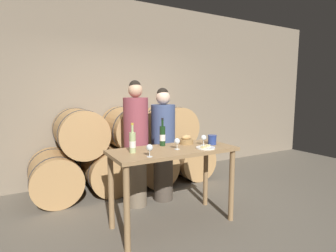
{
  "coord_description": "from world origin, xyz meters",
  "views": [
    {
      "loc": [
        -1.49,
        -2.57,
        1.57
      ],
      "look_at": [
        0.0,
        0.13,
        1.17
      ],
      "focal_mm": 28.0,
      "sensor_mm": 36.0,
      "label": 1
    }
  ],
  "objects_px": {
    "wine_bottle_red": "(162,136)",
    "wine_glass_far_left": "(150,148)",
    "person_left": "(136,143)",
    "person_right": "(163,144)",
    "wine_bottle_white": "(133,142)",
    "cheese_plate": "(206,148)",
    "wine_glass_center": "(204,138)",
    "tasting_table": "(173,161)",
    "blue_crock": "(212,139)",
    "bread_basket": "(186,140)",
    "wine_glass_left": "(177,142)"
  },
  "relations": [
    {
      "from": "wine_bottle_red",
      "to": "wine_glass_far_left",
      "type": "relative_size",
      "value": 2.64
    },
    {
      "from": "person_left",
      "to": "person_right",
      "type": "distance_m",
      "value": 0.42
    },
    {
      "from": "wine_bottle_white",
      "to": "person_left",
      "type": "bearing_deg",
      "value": 65.2
    },
    {
      "from": "wine_bottle_white",
      "to": "wine_glass_far_left",
      "type": "xyz_separation_m",
      "value": [
        0.08,
        -0.25,
        -0.02
      ]
    },
    {
      "from": "cheese_plate",
      "to": "person_right",
      "type": "bearing_deg",
      "value": 96.02
    },
    {
      "from": "wine_bottle_white",
      "to": "wine_glass_center",
      "type": "distance_m",
      "value": 0.91
    },
    {
      "from": "person_right",
      "to": "wine_glass_center",
      "type": "xyz_separation_m",
      "value": [
        0.18,
        -0.72,
        0.18
      ]
    },
    {
      "from": "tasting_table",
      "to": "blue_crock",
      "type": "xyz_separation_m",
      "value": [
        0.54,
        -0.03,
        0.21
      ]
    },
    {
      "from": "blue_crock",
      "to": "cheese_plate",
      "type": "xyz_separation_m",
      "value": [
        -0.21,
        -0.15,
        -0.06
      ]
    },
    {
      "from": "tasting_table",
      "to": "blue_crock",
      "type": "bearing_deg",
      "value": -2.73
    },
    {
      "from": "tasting_table",
      "to": "wine_glass_far_left",
      "type": "height_order",
      "value": "wine_glass_far_left"
    },
    {
      "from": "person_right",
      "to": "wine_glass_center",
      "type": "height_order",
      "value": "person_right"
    },
    {
      "from": "blue_crock",
      "to": "tasting_table",
      "type": "bearing_deg",
      "value": 177.27
    },
    {
      "from": "bread_basket",
      "to": "cheese_plate",
      "type": "bearing_deg",
      "value": -81.41
    },
    {
      "from": "person_left",
      "to": "person_right",
      "type": "height_order",
      "value": "person_left"
    },
    {
      "from": "wine_bottle_white",
      "to": "wine_glass_left",
      "type": "relative_size",
      "value": 2.51
    },
    {
      "from": "person_left",
      "to": "wine_glass_center",
      "type": "height_order",
      "value": "person_left"
    },
    {
      "from": "tasting_table",
      "to": "wine_bottle_red",
      "type": "xyz_separation_m",
      "value": [
        -0.03,
        0.21,
        0.27
      ]
    },
    {
      "from": "wine_bottle_white",
      "to": "cheese_plate",
      "type": "bearing_deg",
      "value": -13.91
    },
    {
      "from": "tasting_table",
      "to": "person_right",
      "type": "distance_m",
      "value": 0.75
    },
    {
      "from": "tasting_table",
      "to": "wine_glass_far_left",
      "type": "bearing_deg",
      "value": -151.39
    },
    {
      "from": "blue_crock",
      "to": "cheese_plate",
      "type": "bearing_deg",
      "value": -145.35
    },
    {
      "from": "person_left",
      "to": "wine_bottle_red",
      "type": "height_order",
      "value": "person_left"
    },
    {
      "from": "wine_glass_far_left",
      "to": "wine_glass_left",
      "type": "height_order",
      "value": "same"
    },
    {
      "from": "tasting_table",
      "to": "cheese_plate",
      "type": "bearing_deg",
      "value": -27.16
    },
    {
      "from": "bread_basket",
      "to": "wine_glass_center",
      "type": "bearing_deg",
      "value": -51.21
    },
    {
      "from": "blue_crock",
      "to": "wine_glass_far_left",
      "type": "height_order",
      "value": "wine_glass_far_left"
    },
    {
      "from": "wine_bottle_white",
      "to": "wine_glass_far_left",
      "type": "relative_size",
      "value": 2.51
    },
    {
      "from": "person_left",
      "to": "bread_basket",
      "type": "xyz_separation_m",
      "value": [
        0.46,
        -0.55,
        0.08
      ]
    },
    {
      "from": "wine_bottle_white",
      "to": "wine_glass_left",
      "type": "xyz_separation_m",
      "value": [
        0.51,
        -0.08,
        -0.02
      ]
    },
    {
      "from": "tasting_table",
      "to": "wine_bottle_red",
      "type": "distance_m",
      "value": 0.35
    },
    {
      "from": "wine_glass_far_left",
      "to": "bread_basket",
      "type": "bearing_deg",
      "value": 29.28
    },
    {
      "from": "tasting_table",
      "to": "wine_glass_center",
      "type": "relative_size",
      "value": 11.34
    },
    {
      "from": "person_right",
      "to": "wine_bottle_red",
      "type": "relative_size",
      "value": 4.8
    },
    {
      "from": "bread_basket",
      "to": "cheese_plate",
      "type": "relative_size",
      "value": 0.8
    },
    {
      "from": "wine_glass_left",
      "to": "wine_glass_far_left",
      "type": "bearing_deg",
      "value": -158.32
    },
    {
      "from": "tasting_table",
      "to": "blue_crock",
      "type": "relative_size",
      "value": 12.36
    },
    {
      "from": "wine_bottle_white",
      "to": "bread_basket",
      "type": "height_order",
      "value": "wine_bottle_white"
    },
    {
      "from": "person_left",
      "to": "wine_glass_center",
      "type": "bearing_deg",
      "value": -50.25
    },
    {
      "from": "person_right",
      "to": "wine_glass_center",
      "type": "distance_m",
      "value": 0.77
    },
    {
      "from": "person_right",
      "to": "bread_basket",
      "type": "height_order",
      "value": "person_right"
    },
    {
      "from": "blue_crock",
      "to": "bread_basket",
      "type": "distance_m",
      "value": 0.32
    },
    {
      "from": "tasting_table",
      "to": "wine_glass_left",
      "type": "relative_size",
      "value": 11.34
    },
    {
      "from": "person_left",
      "to": "bread_basket",
      "type": "relative_size",
      "value": 9.72
    },
    {
      "from": "wine_glass_far_left",
      "to": "cheese_plate",
      "type": "bearing_deg",
      "value": 3.83
    },
    {
      "from": "wine_bottle_white",
      "to": "blue_crock",
      "type": "height_order",
      "value": "wine_bottle_white"
    },
    {
      "from": "wine_bottle_white",
      "to": "blue_crock",
      "type": "bearing_deg",
      "value": -3.22
    },
    {
      "from": "person_right",
      "to": "wine_glass_far_left",
      "type": "xyz_separation_m",
      "value": [
        -0.65,
        -0.93,
        0.18
      ]
    },
    {
      "from": "tasting_table",
      "to": "wine_bottle_white",
      "type": "relative_size",
      "value": 4.53
    },
    {
      "from": "person_right",
      "to": "wine_bottle_white",
      "type": "relative_size",
      "value": 5.06
    }
  ]
}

